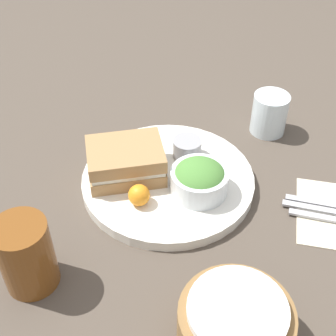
{
  "coord_description": "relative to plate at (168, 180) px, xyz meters",
  "views": [
    {
      "loc": [
        -0.13,
        0.61,
        0.6
      ],
      "look_at": [
        0.0,
        0.0,
        0.04
      ],
      "focal_mm": 50.0,
      "sensor_mm": 36.0,
      "label": 1
    }
  ],
  "objects": [
    {
      "name": "ground_plane",
      "position": [
        0.0,
        0.0,
        -0.01
      ],
      "size": [
        4.0,
        4.0,
        0.0
      ],
      "primitive_type": "plane",
      "color": "#4C4238"
    },
    {
      "name": "plate",
      "position": [
        0.0,
        0.0,
        0.0
      ],
      "size": [
        0.31,
        0.31,
        0.02
      ],
      "primitive_type": "cylinder",
      "color": "white",
      "rests_on": "ground_plane"
    },
    {
      "name": "sandwich",
      "position": [
        0.08,
        0.01,
        0.04
      ],
      "size": [
        0.16,
        0.15,
        0.06
      ],
      "color": "#A37A4C",
      "rests_on": "plate"
    },
    {
      "name": "salad_bowl",
      "position": [
        -0.06,
        0.03,
        0.04
      ],
      "size": [
        0.1,
        0.1,
        0.06
      ],
      "color": "white",
      "rests_on": "plate"
    },
    {
      "name": "dressing_cup",
      "position": [
        -0.02,
        -0.06,
        0.03
      ],
      "size": [
        0.05,
        0.05,
        0.04
      ],
      "primitive_type": "cylinder",
      "color": "#99999E",
      "rests_on": "plate"
    },
    {
      "name": "orange_wedge",
      "position": [
        0.03,
        0.08,
        0.03
      ],
      "size": [
        0.04,
        0.04,
        0.04
      ],
      "primitive_type": "sphere",
      "color": "orange",
      "rests_on": "plate"
    },
    {
      "name": "drink_glass",
      "position": [
        0.16,
        0.25,
        0.05
      ],
      "size": [
        0.08,
        0.08,
        0.12
      ],
      "primitive_type": "cylinder",
      "color": "brown",
      "rests_on": "ground_plane"
    },
    {
      "name": "bread_basket",
      "position": [
        -0.15,
        0.29,
        0.03
      ],
      "size": [
        0.15,
        0.15,
        0.09
      ],
      "color": "olive",
      "rests_on": "ground_plane"
    },
    {
      "name": "napkin",
      "position": [
        -0.3,
        0.02,
        -0.01
      ],
      "size": [
        0.12,
        0.16,
        0.0
      ],
      "primitive_type": "cube",
      "color": "beige",
      "rests_on": "ground_plane"
    },
    {
      "name": "fork",
      "position": [
        -0.3,
        -0.0,
        -0.0
      ],
      "size": [
        0.17,
        0.02,
        0.01
      ],
      "primitive_type": "cube",
      "rotation": [
        0.0,
        0.0,
        3.09
      ],
      "color": "#B2B2B7",
      "rests_on": "napkin"
    },
    {
      "name": "knife",
      "position": [
        -0.3,
        0.02,
        -0.0
      ],
      "size": [
        0.18,
        0.02,
        0.01
      ],
      "primitive_type": "cube",
      "rotation": [
        0.0,
        0.0,
        3.09
      ],
      "color": "#B2B2B7",
      "rests_on": "napkin"
    },
    {
      "name": "spoon",
      "position": [
        -0.29,
        0.03,
        -0.0
      ],
      "size": [
        0.15,
        0.02,
        0.01
      ],
      "primitive_type": "cube",
      "rotation": [
        0.0,
        0.0,
        3.09
      ],
      "color": "#B2B2B7",
      "rests_on": "napkin"
    },
    {
      "name": "water_glass",
      "position": [
        -0.17,
        -0.2,
        0.03
      ],
      "size": [
        0.07,
        0.07,
        0.09
      ],
      "primitive_type": "cylinder",
      "color": "silver",
      "rests_on": "ground_plane"
    }
  ]
}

